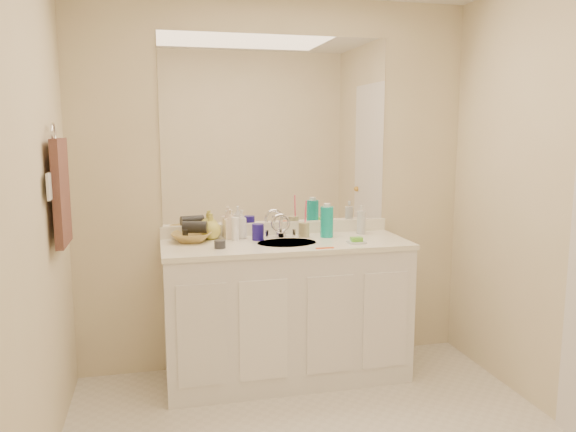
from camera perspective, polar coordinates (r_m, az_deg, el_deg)
The scene contains 27 objects.
wall_back at distance 3.69m, azimuth -1.17°, elevation 3.06°, with size 2.60×0.02×2.40m, color beige.
wall_front at distance 1.31m, azimuth 23.95°, elevation -8.56°, with size 2.60×0.02×2.40m, color beige.
wall_left at distance 2.38m, azimuth -25.89°, elevation -1.11°, with size 0.02×2.60×2.40m, color beige.
vanity_cabinet at distance 3.59m, azimuth -0.19°, elevation -9.77°, with size 1.50×0.55×0.85m, color white.
countertop at distance 3.48m, azimuth -0.19°, elevation -2.89°, with size 1.52×0.57×0.03m, color white.
backsplash at distance 3.72m, azimuth -1.11°, elevation -1.26°, with size 1.52×0.03×0.08m, color white.
sink_basin at distance 3.46m, azimuth -0.12°, elevation -2.90°, with size 0.37×0.37×0.02m, color beige.
faucet at distance 3.62m, azimuth -0.77°, elevation -1.30°, with size 0.02×0.02×0.11m, color silver.
mirror at distance 3.67m, azimuth -1.17°, elevation 8.66°, with size 1.48×0.01×1.20m, color white.
blue_mug at distance 3.53m, azimuth -3.08°, elevation -1.63°, with size 0.07×0.07×0.10m, color navy.
tan_cup at distance 3.62m, azimuth 1.63°, elevation -1.42°, with size 0.07×0.07×0.09m, color tan.
toothbrush at distance 3.61m, azimuth 1.79°, elevation 0.20°, with size 0.01×0.01×0.18m, color #FF436C.
mouthwash_bottle at distance 3.63m, azimuth 3.96°, elevation -0.60°, with size 0.08×0.08×0.20m, color #0EA99D.
clear_pump_bottle at distance 3.76m, azimuth 7.44°, elevation -0.68°, with size 0.06×0.06×0.15m, color silver.
soap_dish at distance 3.46m, azimuth 6.97°, elevation -2.67°, with size 0.10×0.08×0.01m, color silver.
green_soap at distance 3.45m, azimuth 6.98°, elevation -2.37°, with size 0.07×0.05×0.03m, color #62C630.
orange_comb at distance 3.30m, azimuth 3.77°, elevation -3.25°, with size 0.11×0.02×0.00m, color #EA4F18.
dark_jar at distance 3.32m, azimuth -6.93°, elevation -2.86°, with size 0.07×0.07×0.05m, color #2D2D33.
extra_white_bottle at distance 3.51m, azimuth -5.39°, elevation -1.33°, with size 0.05×0.05×0.15m, color white.
soap_bottle_white at distance 3.58m, azimuth -4.73°, elevation -0.83°, with size 0.07×0.07×0.18m, color white.
soap_bottle_cream at distance 3.60m, azimuth -5.86°, elevation -0.80°, with size 0.08×0.09×0.18m, color #FFE8CF.
soap_bottle_yellow at distance 3.59m, azimuth -7.85°, elevation -1.04°, with size 0.13×0.13×0.16m, color #D4CC52.
wicker_basket at distance 3.53m, azimuth -9.75°, elevation -2.10°, with size 0.25×0.25×0.06m, color #A68743.
hair_dryer at distance 3.52m, azimuth -9.45°, elevation -1.13°, with size 0.07×0.07×0.15m, color black.
towel_ring at distance 3.10m, azimuth -22.74°, elevation 7.74°, with size 0.11×0.11×0.01m, color silver.
hand_towel at distance 3.12m, azimuth -22.05°, elevation 2.25°, with size 0.04×0.32×0.55m, color #3E2521.
switch_plate at distance 2.92m, azimuth -23.11°, elevation 2.76°, with size 0.01×0.09×0.13m, color white.
Camera 1 is at (-0.78, -2.29, 1.58)m, focal length 35.00 mm.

